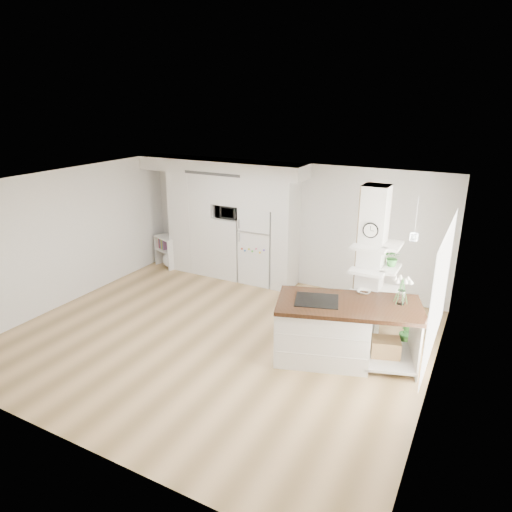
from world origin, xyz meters
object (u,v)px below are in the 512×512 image
(kitchen_island, at_px, (330,329))
(bookshelf, at_px, (169,254))
(floor_plant_a, at_px, (407,333))
(refrigerator, at_px, (260,245))

(kitchen_island, xyz_separation_m, bookshelf, (-4.93, 2.18, -0.18))
(floor_plant_a, bearing_deg, bookshelf, 168.76)
(kitchen_island, relative_size, bookshelf, 3.17)
(refrigerator, height_order, bookshelf, refrigerator)
(refrigerator, xyz_separation_m, floor_plant_a, (3.51, -1.38, -0.64))
(bookshelf, bearing_deg, floor_plant_a, 8.88)
(refrigerator, height_order, floor_plant_a, refrigerator)
(kitchen_island, bearing_deg, bookshelf, 138.42)
(floor_plant_a, bearing_deg, refrigerator, 158.56)
(bookshelf, relative_size, floor_plant_a, 1.65)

